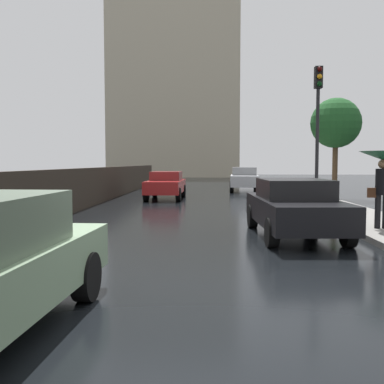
% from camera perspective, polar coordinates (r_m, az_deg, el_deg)
% --- Properties ---
extents(ground, '(120.00, 120.00, 0.00)m').
position_cam_1_polar(ground, '(6.06, -2.76, -13.06)').
color(ground, black).
extents(car_black_near_kerb, '(1.96, 4.37, 1.36)m').
position_cam_1_polar(car_black_near_kerb, '(10.85, 12.96, -1.83)').
color(car_black_near_kerb, black).
rests_on(car_black_near_kerb, ground).
extents(car_red_mid_road, '(1.78, 4.19, 1.32)m').
position_cam_1_polar(car_red_mid_road, '(21.66, -3.37, 0.96)').
color(car_red_mid_road, maroon).
rests_on(car_red_mid_road, ground).
extents(car_silver_behind_camera, '(1.93, 4.45, 1.47)m').
position_cam_1_polar(car_silver_behind_camera, '(27.53, 6.71, 1.69)').
color(car_silver_behind_camera, '#B2B5BA').
rests_on(car_silver_behind_camera, ground).
extents(pedestrian_with_umbrella_far, '(1.13, 1.13, 1.89)m').
position_cam_1_polar(pedestrian_with_umbrella_far, '(11.79, 23.27, 3.15)').
color(pedestrian_with_umbrella_far, black).
rests_on(pedestrian_with_umbrella_far, sidewalk_strip).
extents(traffic_light, '(0.26, 0.39, 4.95)m').
position_cam_1_polar(traffic_light, '(16.35, 15.85, 9.87)').
color(traffic_light, black).
rests_on(traffic_light, sidewalk_strip).
extents(street_tree_near, '(2.42, 2.42, 4.89)m').
position_cam_1_polar(street_tree_near, '(22.90, 17.96, 8.35)').
color(street_tree_near, '#4C3823').
rests_on(street_tree_near, ground).
extents(distant_tower, '(15.76, 10.13, 22.43)m').
position_cam_1_polar(distant_tower, '(57.64, -2.19, 13.24)').
color(distant_tower, '#B2A88E').
rests_on(distant_tower, ground).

